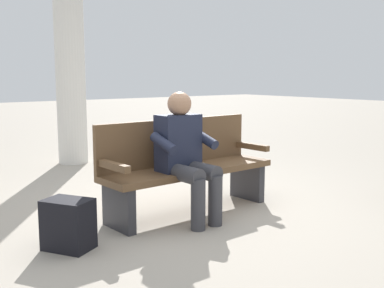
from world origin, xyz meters
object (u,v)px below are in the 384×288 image
(person_seated, at_px, (186,153))
(support_pillar, at_px, (70,48))
(bench_near, at_px, (185,165))
(backpack, at_px, (69,224))

(person_seated, bearing_deg, support_pillar, -98.46)
(support_pillar, bearing_deg, person_seated, 84.04)
(support_pillar, bearing_deg, bench_near, 86.72)
(person_seated, height_order, backpack, person_seated)
(bench_near, distance_m, person_seated, 0.34)
(person_seated, relative_size, support_pillar, 0.34)
(bench_near, relative_size, person_seated, 1.54)
(person_seated, xyz_separation_m, support_pillar, (-0.35, -3.33, 1.09))
(bench_near, xyz_separation_m, support_pillar, (-0.18, -3.10, 1.25))
(backpack, bearing_deg, support_pillar, -113.94)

